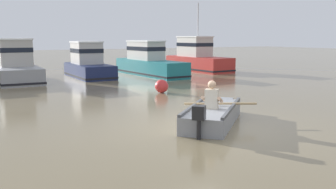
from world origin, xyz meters
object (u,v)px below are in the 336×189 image
object	(u,v)px
moored_boat_teal	(149,62)
moored_boat_red	(197,58)
rowboat_with_person	(213,114)
moored_boat_grey	(16,66)
mooring_buoy	(162,86)
moored_boat_navy	(88,64)

from	to	relation	value
moored_boat_teal	moored_boat_red	distance (m)	4.40
moored_boat_red	rowboat_with_person	bearing A→B (deg)	-122.46
rowboat_with_person	moored_boat_grey	size ratio (longest dim) A/B	0.58
moored_boat_grey	mooring_buoy	distance (m)	8.85
moored_boat_grey	moored_boat_navy	xyz separation A→B (m)	(3.91, 0.02, -0.06)
moored_boat_navy	mooring_buoy	bearing A→B (deg)	-84.89
rowboat_with_person	mooring_buoy	xyz separation A→B (m)	(1.49, 5.62, 0.03)
moored_boat_navy	moored_boat_teal	size ratio (longest dim) A/B	0.71
moored_boat_grey	moored_boat_teal	xyz separation A→B (m)	(7.49, -0.62, -0.04)
moored_boat_grey	mooring_buoy	world-z (taller)	moored_boat_grey
rowboat_with_person	moored_boat_teal	bearing A→B (deg)	70.70
rowboat_with_person	moored_boat_navy	world-z (taller)	moored_boat_navy
moored_boat_red	mooring_buoy	xyz separation A→B (m)	(-7.17, -7.99, -0.59)
mooring_buoy	moored_boat_grey	bearing A→B (deg)	121.30
mooring_buoy	moored_boat_red	bearing A→B (deg)	48.12
moored_boat_navy	moored_boat_red	bearing A→B (deg)	3.07
moored_boat_navy	mooring_buoy	world-z (taller)	moored_boat_navy
moored_boat_grey	moored_boat_red	distance (m)	11.76
moored_boat_teal	moored_boat_navy	bearing A→B (deg)	169.78
rowboat_with_person	moored_boat_grey	bearing A→B (deg)	103.23
moored_boat_teal	mooring_buoy	bearing A→B (deg)	-112.73
moored_boat_grey	moored_boat_teal	size ratio (longest dim) A/B	0.85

